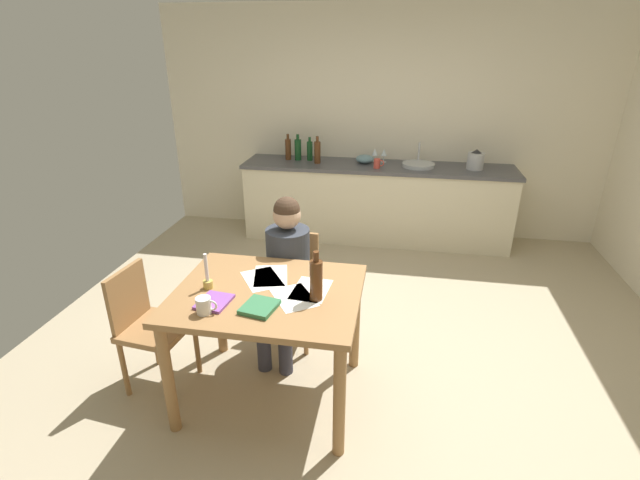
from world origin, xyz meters
TOP-DOWN VIEW (x-y plane):
  - ground_plane at (0.00, 0.00)m, footprint 5.20×5.20m
  - wall_back at (0.00, 2.60)m, footprint 5.20×0.12m
  - kitchen_counter at (0.00, 2.24)m, footprint 3.08×0.64m
  - dining_table at (-0.48, -0.58)m, footprint 1.13×0.92m
  - chair_at_table at (-0.51, 0.12)m, footprint 0.42×0.42m
  - person_seated at (-0.51, -0.03)m, footprint 0.34×0.60m
  - chair_side_empty at (-1.31, -0.60)m, footprint 0.44×0.44m
  - coffee_mug at (-0.76, -0.88)m, footprint 0.12×0.09m
  - candlestick at (-0.85, -0.61)m, footprint 0.06×0.06m
  - book_magazine at (-0.75, -0.77)m, footprint 0.19×0.22m
  - book_cookery at (-0.47, -0.79)m, footprint 0.21×0.23m
  - paper_letter at (-0.56, -0.44)m, footprint 0.34×0.36m
  - paper_bill at (-0.23, -0.52)m, footprint 0.23×0.31m
  - paper_envelope at (-0.52, -0.39)m, footprint 0.28×0.34m
  - paper_receipt at (-0.31, -0.63)m, footprint 0.34×0.36m
  - wine_bottle_on_table at (-0.17, -0.62)m, footprint 0.08×0.08m
  - sink_unit at (0.46, 2.24)m, footprint 0.36×0.36m
  - bottle_oil at (-1.06, 2.32)m, footprint 0.07×0.07m
  - bottle_vinegar at (-0.94, 2.31)m, footprint 0.08×0.08m
  - bottle_wine_red at (-0.80, 2.32)m, footprint 0.07×0.07m
  - bottle_sauce at (-0.69, 2.20)m, footprint 0.07×0.07m
  - mixing_bowl at (-0.15, 2.30)m, footprint 0.21×0.21m
  - stovetop_kettle at (1.06, 2.24)m, footprint 0.18×0.18m
  - wine_glass_near_sink at (0.06, 2.39)m, footprint 0.07×0.07m
  - wine_glass_by_kettle at (-0.05, 2.39)m, footprint 0.07×0.07m
  - teacup_on_counter at (0.01, 2.09)m, footprint 0.11×0.07m

SIDE VIEW (x-z plane):
  - ground_plane at x=0.00m, z-range -0.04..0.00m
  - kitchen_counter at x=0.00m, z-range 0.00..0.90m
  - chair_at_table at x=-0.51m, z-range 0.05..0.90m
  - chair_side_empty at x=-1.31m, z-range 0.05..0.91m
  - dining_table at x=-0.48m, z-range 0.27..1.07m
  - person_seated at x=-0.51m, z-range 0.08..1.28m
  - paper_letter at x=-0.56m, z-range 0.80..0.80m
  - paper_bill at x=-0.23m, z-range 0.80..0.80m
  - paper_envelope at x=-0.52m, z-range 0.80..0.80m
  - paper_receipt at x=-0.31m, z-range 0.80..0.80m
  - book_magazine at x=-0.75m, z-range 0.80..0.81m
  - book_cookery at x=-0.47m, z-range 0.80..0.82m
  - coffee_mug at x=-0.76m, z-range 0.80..0.89m
  - candlestick at x=-0.85m, z-range 0.74..0.97m
  - sink_unit at x=0.46m, z-range 0.80..1.04m
  - wine_bottle_on_table at x=-0.17m, z-range 0.77..1.08m
  - mixing_bowl at x=-0.15m, z-range 0.90..0.99m
  - teacup_on_counter at x=0.01m, z-range 0.90..1.01m
  - stovetop_kettle at x=1.06m, z-range 0.89..1.11m
  - wine_glass_near_sink at x=0.06m, z-range 0.93..1.09m
  - wine_glass_by_kettle at x=-0.05m, z-range 0.93..1.09m
  - bottle_wine_red at x=-0.80m, z-range 0.88..1.15m
  - bottle_oil at x=-1.06m, z-range 0.88..1.18m
  - bottle_vinegar at x=-0.94m, z-range 0.88..1.18m
  - bottle_sauce at x=-0.69m, z-range 0.88..1.18m
  - wall_back at x=0.00m, z-range 0.00..2.60m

